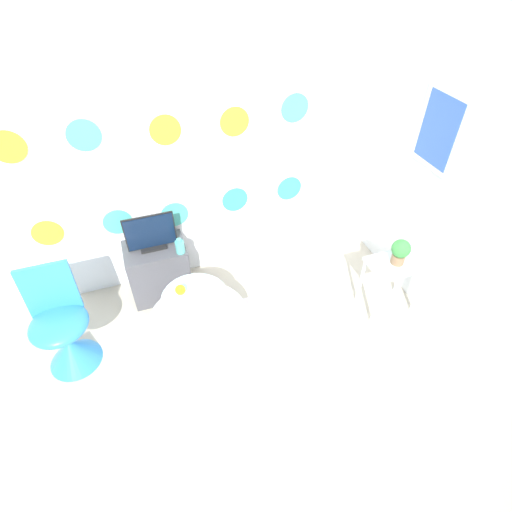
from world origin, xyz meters
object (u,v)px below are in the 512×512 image
at_px(bathtub, 198,320).
at_px(potted_plant_left, 400,251).
at_px(tv, 151,234).
at_px(vase, 180,246).
at_px(chair, 66,337).

distance_m(bathtub, potted_plant_left, 1.76).
xyz_separation_m(tv, vase, (0.21, -0.14, -0.09)).
xyz_separation_m(bathtub, chair, (-1.01, 0.18, -0.01)).
distance_m(bathtub, vase, 0.65).
relative_size(chair, potted_plant_left, 3.82).
bearing_deg(potted_plant_left, vase, 156.80).
bearing_deg(chair, tv, 33.65).
xyz_separation_m(chair, potted_plant_left, (2.72, -0.33, 0.38)).
height_order(chair, potted_plant_left, chair).
relative_size(vase, potted_plant_left, 0.61).
height_order(bathtub, potted_plant_left, potted_plant_left).
xyz_separation_m(chair, vase, (1.02, 0.40, 0.32)).
distance_m(tv, vase, 0.27).
bearing_deg(potted_plant_left, chair, 173.03).
bearing_deg(bathtub, vase, 89.53).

